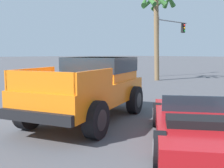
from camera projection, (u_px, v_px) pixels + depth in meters
ground_plane at (77, 118)px, 8.32m from camera, size 320.00×320.00×0.00m
orange_pickup_truck at (93, 84)px, 8.21m from camera, size 3.85×5.34×1.91m
red_convertible_car at (196, 127)px, 5.82m from camera, size 4.08×4.46×1.03m
traffic_light_main at (170, 35)px, 24.13m from camera, size 0.38×4.48×5.23m
palm_tree_tall at (156, 12)px, 19.31m from camera, size 2.67×2.76×6.71m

